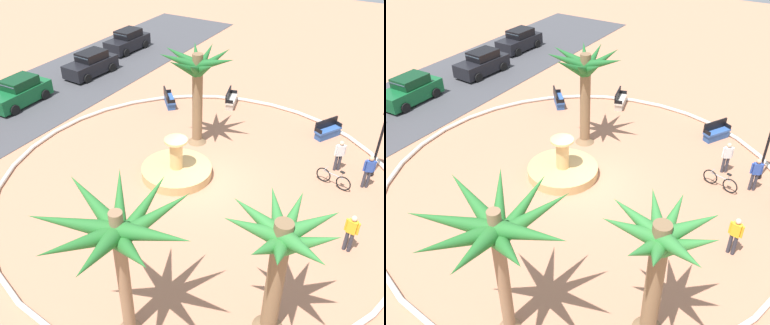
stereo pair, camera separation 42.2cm
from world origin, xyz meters
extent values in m
plane|color=tan|center=(0.00, 0.00, 0.00)|extent=(80.00, 80.00, 0.00)
torus|color=silver|center=(0.00, 0.00, 0.10)|extent=(18.60, 18.60, 0.20)
cube|color=#424247|center=(0.00, 13.70, 0.01)|extent=(48.00, 8.00, 0.03)
cylinder|color=tan|center=(0.00, 1.22, 0.23)|extent=(3.36, 3.36, 0.45)
cylinder|color=#236093|center=(0.00, 1.22, 0.19)|extent=(2.96, 2.96, 0.34)
cylinder|color=tan|center=(0.00, 1.22, 1.16)|extent=(0.61, 0.61, 1.41)
cylinder|color=#E0B370|center=(0.00, 1.22, 1.92)|extent=(1.08, 1.08, 0.12)
cylinder|color=brown|center=(-5.63, -5.69, 2.22)|extent=(0.53, 0.53, 4.45)
cone|color=brown|center=(-5.63, -5.69, 0.25)|extent=(1.00, 1.00, 0.50)
cone|color=#337F38|center=(-4.87, -5.69, 4.08)|extent=(1.76, 0.57, 1.23)
cone|color=#337F38|center=(-4.98, -5.26, 4.12)|extent=(1.78, 1.44, 1.17)
cone|color=#337F38|center=(-5.49, -4.90, 4.21)|extent=(0.86, 1.84, 1.02)
cone|color=#337F38|center=(-5.93, -4.96, 4.17)|extent=(1.20, 1.85, 1.08)
cone|color=#337F38|center=(-6.36, -5.54, 4.08)|extent=(1.83, 0.90, 1.24)
cone|color=#337F38|center=(-6.36, -5.87, 4.09)|extent=(1.84, 0.96, 1.22)
cone|color=#337F38|center=(-6.08, -6.36, 4.22)|extent=(1.46, 1.78, 0.99)
cone|color=#337F38|center=(-5.52, -6.40, 4.01)|extent=(0.81, 1.79, 1.35)
cone|color=#337F38|center=(-5.05, -6.26, 4.22)|extent=(1.65, 1.64, 0.99)
cylinder|color=brown|center=(3.16, 1.89, 2.45)|extent=(0.53, 0.53, 4.90)
cone|color=brown|center=(3.16, 1.89, 0.25)|extent=(1.01, 1.01, 0.50)
cone|color=#1E6028|center=(4.02, 1.93, 4.45)|extent=(2.00, 0.67, 1.40)
cone|color=#1E6028|center=(3.87, 2.38, 4.46)|extent=(1.95, 1.58, 1.38)
cone|color=#1E6028|center=(3.19, 2.81, 4.61)|extent=(0.61, 2.03, 1.11)
cone|color=#1E6028|center=(2.69, 2.67, 4.59)|extent=(1.52, 2.01, 1.16)
cone|color=#1E6028|center=(2.38, 2.19, 4.42)|extent=(2.02, 1.23, 1.45)
cone|color=#1E6028|center=(2.34, 1.62, 4.47)|extent=(2.06, 1.15, 1.36)
cone|color=#1E6028|center=(2.64, 1.22, 4.44)|extent=(1.65, 1.90, 1.42)
cone|color=#1E6028|center=(3.23, 0.97, 4.61)|extent=(0.70, 2.05, 1.11)
cone|color=#1E6028|center=(3.87, 1.38, 4.48)|extent=(1.94, 1.61, 1.34)
cylinder|color=#8E6B4C|center=(-7.85, -1.94, 2.42)|extent=(0.38, 0.38, 4.83)
cone|color=#8E6B4C|center=(-7.85, -1.94, 0.25)|extent=(0.72, 0.72, 0.50)
cone|color=#28702D|center=(-6.86, -2.04, 4.28)|extent=(2.31, 0.80, 1.60)
cone|color=#28702D|center=(-7.05, -1.38, 4.25)|extent=(2.16, 1.74, 1.65)
cone|color=#28702D|center=(-7.54, -0.88, 4.53)|extent=(1.20, 2.41, 1.15)
cone|color=#28702D|center=(-8.45, -1.02, 4.51)|extent=(1.76, 2.27, 1.17)
cone|color=#28702D|center=(-8.89, -1.63, 4.48)|extent=(2.40, 1.19, 1.23)
cone|color=#28702D|center=(-8.90, -2.24, 4.49)|extent=(2.41, 1.19, 1.21)
cone|color=#28702D|center=(-8.40, -2.82, 4.36)|extent=(1.70, 2.25, 1.45)
cone|color=#28702D|center=(-7.80, -3.04, 4.53)|extent=(0.66, 2.37, 1.13)
cone|color=#28702D|center=(-7.02, -2.56, 4.36)|extent=(2.18, 1.83, 1.44)
cube|color=#335BA8|center=(6.14, 5.55, 0.45)|extent=(1.52, 1.44, 0.12)
cube|color=black|center=(6.00, 5.71, 0.75)|extent=(1.24, 1.13, 0.50)
cube|color=#2B4E8F|center=(6.14, 5.55, 0.20)|extent=(1.40, 1.33, 0.39)
cube|color=black|center=(6.70, 6.06, 0.59)|extent=(0.36, 0.39, 0.24)
cube|color=black|center=(5.58, 5.05, 0.59)|extent=(0.36, 0.39, 0.24)
cube|color=#335BA8|center=(7.20, -4.05, 0.45)|extent=(1.64, 1.22, 0.12)
cube|color=black|center=(7.30, -3.87, 0.75)|extent=(1.43, 0.85, 0.50)
cube|color=#2B4E8F|center=(7.20, -4.05, 0.20)|extent=(1.51, 1.12, 0.39)
cube|color=black|center=(7.85, -4.42, 0.59)|extent=(0.29, 0.43, 0.24)
cube|color=black|center=(6.54, -3.68, 0.59)|extent=(0.29, 0.43, 0.24)
cube|color=beige|center=(8.04, 2.20, 0.45)|extent=(1.68, 0.91, 0.12)
cube|color=black|center=(7.98, 2.41, 0.75)|extent=(1.56, 0.50, 0.50)
cube|color=#B6ADA0|center=(8.04, 2.20, 0.20)|extent=(1.54, 0.83, 0.39)
cube|color=black|center=(8.76, 2.40, 0.59)|extent=(0.20, 0.46, 0.24)
cube|color=black|center=(7.31, 2.01, 0.59)|extent=(0.20, 0.46, 0.24)
cylinder|color=black|center=(4.67, -6.84, 1.64)|extent=(0.12, 0.12, 3.28)
cylinder|color=black|center=(4.67, -6.84, 0.15)|extent=(0.28, 0.28, 0.30)
torus|color=black|center=(3.04, -4.98, 0.36)|extent=(0.23, 0.71, 0.72)
torus|color=black|center=(2.80, -5.95, 0.36)|extent=(0.23, 0.71, 0.72)
cylinder|color=#99999E|center=(2.92, -5.47, 0.59)|extent=(0.27, 0.94, 0.05)
cylinder|color=#99999E|center=(2.84, -5.81, 0.74)|extent=(0.04, 0.04, 0.30)
cube|color=black|center=(2.84, -5.81, 0.91)|extent=(0.14, 0.22, 0.06)
cylinder|color=#99999E|center=(3.02, -5.03, 0.73)|extent=(0.43, 0.13, 0.03)
cylinder|color=#33333D|center=(3.57, -6.87, 0.45)|extent=(0.14, 0.14, 0.89)
cylinder|color=#33333D|center=(3.49, -6.70, 0.45)|extent=(0.14, 0.14, 0.89)
cube|color=#2D4CA5|center=(3.53, -6.78, 1.17)|extent=(0.32, 0.39, 0.56)
sphere|color=tan|center=(3.53, -6.78, 1.57)|extent=(0.22, 0.22, 0.22)
cylinder|color=#2D4CA5|center=(3.62, -6.98, 1.17)|extent=(0.09, 0.09, 0.53)
cylinder|color=#2D4CA5|center=(3.44, -6.58, 1.17)|extent=(0.09, 0.09, 0.53)
cylinder|color=#33333D|center=(4.32, -5.38, 0.42)|extent=(0.14, 0.14, 0.85)
cylinder|color=#33333D|center=(4.22, -5.23, 0.42)|extent=(0.14, 0.14, 0.85)
cube|color=white|center=(4.27, -5.31, 1.13)|extent=(0.35, 0.39, 0.56)
sphere|color=beige|center=(4.27, -5.31, 1.53)|extent=(0.22, 0.22, 0.22)
cylinder|color=white|center=(4.39, -5.49, 1.13)|extent=(0.09, 0.09, 0.53)
cylinder|color=white|center=(4.15, -5.12, 1.13)|extent=(0.09, 0.09, 0.53)
cylinder|color=#33333D|center=(-0.95, -7.11, 0.46)|extent=(0.14, 0.14, 0.92)
cylinder|color=#33333D|center=(-0.93, -6.93, 0.46)|extent=(0.14, 0.14, 0.92)
cube|color=yellow|center=(-0.94, -7.02, 1.20)|extent=(0.24, 0.36, 0.56)
sphere|color=beige|center=(-0.94, -7.02, 1.60)|extent=(0.22, 0.22, 0.22)
cylinder|color=yellow|center=(-0.97, -7.24, 1.20)|extent=(0.09, 0.09, 0.53)
cylinder|color=yellow|center=(-0.92, -6.81, 1.20)|extent=(0.09, 0.09, 0.53)
cube|color=#145B2D|center=(1.60, 13.76, 0.64)|extent=(4.04, 1.80, 0.90)
cube|color=#0C371B|center=(1.80, 13.76, 1.36)|extent=(2.04, 1.50, 0.60)
cube|color=#333D47|center=(0.90, 13.74, 1.28)|extent=(0.33, 1.37, 0.51)
cylinder|color=black|center=(0.38, 12.87, 0.32)|extent=(0.65, 0.24, 0.64)
cylinder|color=black|center=(2.86, 12.94, 0.32)|extent=(0.65, 0.24, 0.64)
cylinder|color=black|center=(2.81, 14.64, 0.32)|extent=(0.65, 0.24, 0.64)
cube|color=black|center=(7.48, 13.11, 0.64)|extent=(4.10, 1.95, 0.90)
cube|color=black|center=(7.68, 13.10, 1.36)|extent=(2.09, 1.57, 0.60)
cube|color=#333D47|center=(6.78, 13.16, 1.28)|extent=(0.38, 1.38, 0.51)
cylinder|color=black|center=(6.19, 12.35, 0.32)|extent=(0.65, 0.26, 0.64)
cylinder|color=black|center=(6.30, 14.04, 0.32)|extent=(0.65, 0.26, 0.64)
cylinder|color=black|center=(8.66, 12.19, 0.32)|extent=(0.65, 0.26, 0.64)
cylinder|color=black|center=(8.77, 13.88, 0.32)|extent=(0.65, 0.26, 0.64)
cube|color=black|center=(12.93, 14.00, 0.64)|extent=(4.06, 1.85, 0.90)
cube|color=black|center=(13.13, 14.00, 1.36)|extent=(2.05, 1.52, 0.60)
cube|color=#333D47|center=(12.23, 14.03, 1.28)|extent=(0.34, 1.37, 0.51)
cylinder|color=black|center=(11.66, 13.20, 0.32)|extent=(0.65, 0.24, 0.64)
cylinder|color=black|center=(11.72, 14.90, 0.32)|extent=(0.65, 0.24, 0.64)
cylinder|color=black|center=(14.13, 13.11, 0.32)|extent=(0.65, 0.24, 0.64)
cylinder|color=black|center=(14.20, 14.81, 0.32)|extent=(0.65, 0.24, 0.64)
camera|label=1|loc=(-13.94, -7.74, 11.89)|focal=39.61mm
camera|label=2|loc=(-13.72, -8.10, 11.89)|focal=39.61mm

